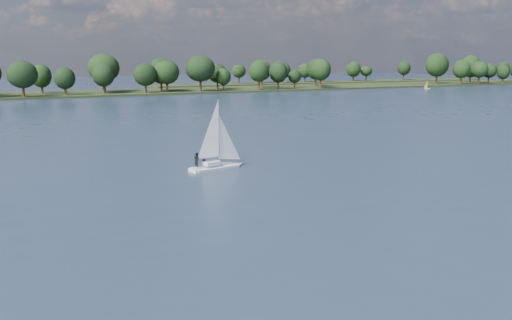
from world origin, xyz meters
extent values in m
plane|color=#233342|center=(0.00, 100.00, 0.00)|extent=(700.00, 700.00, 0.00)
cube|color=black|center=(0.00, 212.00, 0.00)|extent=(660.00, 40.00, 1.50)
cube|color=black|center=(160.00, 260.00, 0.00)|extent=(220.00, 30.00, 1.40)
cube|color=silver|center=(-9.59, 48.16, 0.00)|extent=(7.16, 3.17, 0.82)
cube|color=silver|center=(-9.59, 48.16, 0.82)|extent=(2.23, 1.57, 0.51)
cylinder|color=#A8A8AF|center=(-9.59, 48.16, 4.64)|extent=(0.12, 0.12, 8.15)
imported|color=black|center=(-10.99, 48.42, 1.43)|extent=(0.64, 0.76, 1.76)
imported|color=black|center=(-12.03, 48.11, 1.43)|extent=(0.84, 0.98, 1.76)
cube|color=silver|center=(158.49, 180.60, 0.00)|extent=(2.61, 2.27, 0.40)
cylinder|color=silver|center=(158.49, 180.60, 2.01)|extent=(0.07, 0.07, 3.58)
camera|label=1|loc=(-38.36, -15.68, 13.55)|focal=40.00mm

